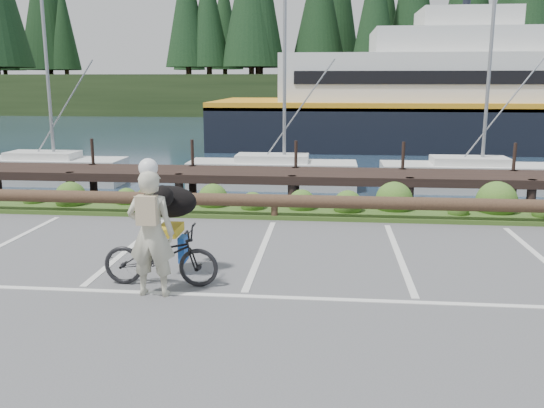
{
  "coord_description": "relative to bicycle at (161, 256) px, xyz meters",
  "views": [
    {
      "loc": [
        1.26,
        -8.57,
        3.21
      ],
      "look_at": [
        0.28,
        1.21,
        1.1
      ],
      "focal_mm": 38.0,
      "sensor_mm": 36.0,
      "label": 1
    }
  ],
  "objects": [
    {
      "name": "vegetation_strip",
      "position": [
        1.38,
        5.33,
        -0.44
      ],
      "size": [
        34.0,
        1.6,
        0.1
      ],
      "primitive_type": "cube",
      "color": "#3D5B21",
      "rests_on": "ground"
    },
    {
      "name": "harbor_backdrop",
      "position": [
        1.77,
        78.5,
        -0.49
      ],
      "size": [
        170.0,
        160.0,
        30.0
      ],
      "color": "#192A3D",
      "rests_on": "ground"
    },
    {
      "name": "dog",
      "position": [
        -0.0,
        0.59,
        0.76
      ],
      "size": [
        0.46,
        0.94,
        0.54
      ],
      "primitive_type": "ellipsoid",
      "rotation": [
        0.0,
        0.0,
        1.58
      ],
      "color": "black",
      "rests_on": "bicycle"
    },
    {
      "name": "log_rail",
      "position": [
        1.38,
        4.63,
        -0.49
      ],
      "size": [
        32.0,
        0.3,
        0.6
      ],
      "primitive_type": null,
      "color": "#443021",
      "rests_on": "ground"
    },
    {
      "name": "ground",
      "position": [
        1.38,
        0.03,
        -0.49
      ],
      "size": [
        72.0,
        72.0,
        0.0
      ],
      "primitive_type": "plane",
      "color": "#505053"
    },
    {
      "name": "bicycle",
      "position": [
        0.0,
        0.0,
        0.0
      ],
      "size": [
        1.85,
        0.65,
        0.97
      ],
      "primitive_type": "imported",
      "rotation": [
        0.0,
        0.0,
        1.58
      ],
      "color": "black",
      "rests_on": "ground"
    },
    {
      "name": "cyclist",
      "position": [
        0.0,
        -0.43,
        0.49
      ],
      "size": [
        0.71,
        0.47,
        1.95
      ],
      "primitive_type": "imported",
      "rotation": [
        0.0,
        0.0,
        3.15
      ],
      "color": "#B8B59C",
      "rests_on": "ground"
    }
  ]
}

